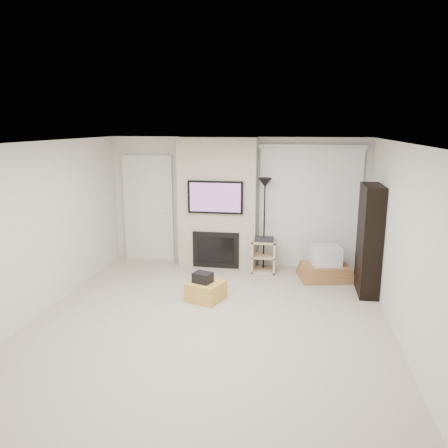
% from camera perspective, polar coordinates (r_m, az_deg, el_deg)
% --- Properties ---
extents(floor, '(5.00, 5.50, 0.00)m').
position_cam_1_polar(floor, '(6.34, -1.82, -12.61)').
color(floor, '#B9AE99').
rests_on(floor, ground).
extents(ceiling, '(5.00, 5.50, 0.00)m').
position_cam_1_polar(ceiling, '(5.73, -2.00, 10.59)').
color(ceiling, white).
rests_on(ceiling, wall_back).
extents(wall_back, '(5.00, 0.00, 2.50)m').
position_cam_1_polar(wall_back, '(8.57, 1.70, 2.93)').
color(wall_back, silver).
rests_on(wall_back, ground).
extents(wall_front, '(5.00, 0.00, 2.50)m').
position_cam_1_polar(wall_front, '(3.41, -11.20, -13.02)').
color(wall_front, silver).
rests_on(wall_front, ground).
extents(wall_left, '(0.00, 5.50, 2.50)m').
position_cam_1_polar(wall_left, '(6.85, -22.89, -0.63)').
color(wall_left, silver).
rests_on(wall_left, ground).
extents(wall_right, '(0.00, 5.50, 2.50)m').
position_cam_1_polar(wall_right, '(5.96, 22.39, -2.47)').
color(wall_right, silver).
rests_on(wall_right, ground).
extents(hvac_vent, '(0.35, 0.18, 0.01)m').
position_cam_1_polar(hvac_vent, '(6.46, 2.97, 10.80)').
color(hvac_vent, silver).
rests_on(hvac_vent, ceiling).
extents(ottoman, '(0.64, 0.64, 0.30)m').
position_cam_1_polar(ottoman, '(7.01, -2.38, -8.71)').
color(ottoman, gold).
rests_on(ottoman, floor).
extents(black_bag, '(0.34, 0.30, 0.16)m').
position_cam_1_polar(black_bag, '(6.91, -2.79, -7.00)').
color(black_bag, black).
rests_on(black_bag, ottoman).
extents(fireplace_wall, '(1.50, 0.47, 2.50)m').
position_cam_1_polar(fireplace_wall, '(8.42, -0.86, 2.66)').
color(fireplace_wall, '#BCAE97').
rests_on(fireplace_wall, floor).
extents(entry_door, '(1.02, 0.11, 2.14)m').
position_cam_1_polar(entry_door, '(8.98, -9.80, 1.94)').
color(entry_door, silver).
rests_on(entry_door, floor).
extents(vertical_blinds, '(1.98, 0.10, 2.37)m').
position_cam_1_polar(vertical_blinds, '(8.44, 11.12, 2.70)').
color(vertical_blinds, silver).
rests_on(vertical_blinds, floor).
extents(floor_lamp, '(0.26, 0.26, 1.77)m').
position_cam_1_polar(floor_lamp, '(8.16, 5.34, 3.38)').
color(floor_lamp, black).
rests_on(floor_lamp, floor).
extents(av_stand, '(0.45, 0.38, 0.66)m').
position_cam_1_polar(av_stand, '(8.29, 5.22, -3.89)').
color(av_stand, '#D3BB89').
rests_on(av_stand, floor).
extents(box_stack, '(1.03, 0.86, 0.60)m').
position_cam_1_polar(box_stack, '(8.10, 13.07, -5.44)').
color(box_stack, '#9B693D').
rests_on(box_stack, floor).
extents(bookshelf, '(0.30, 0.80, 1.80)m').
position_cam_1_polar(bookshelf, '(7.46, 18.45, -1.99)').
color(bookshelf, black).
rests_on(bookshelf, floor).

